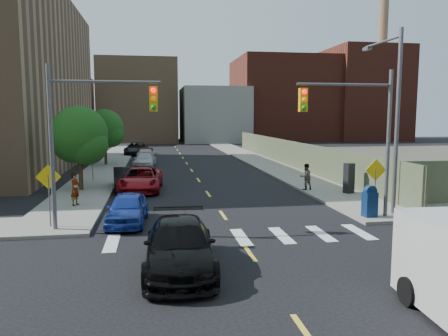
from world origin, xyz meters
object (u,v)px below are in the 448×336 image
object	(u,v)px
parked_car_red	(141,179)
pedestrian_east	(306,177)
parked_car_maroon	(146,155)
parked_car_grey	(136,149)
black_sedan	(180,246)
payphone	(349,178)
pedestrian_west	(75,189)
parked_car_black	(126,179)
parked_car_white	(145,155)
mailbox	(370,201)
parked_car_blue	(127,209)
parked_car_silver	(145,160)

from	to	relation	value
parked_car_red	pedestrian_east	distance (m)	10.70
parked_car_maroon	parked_car_grey	size ratio (longest dim) A/B	0.78
parked_car_grey	black_sedan	size ratio (longest dim) A/B	1.05
parked_car_red	payphone	xyz separation A→B (m)	(12.71, -3.61, 0.30)
black_sedan	pedestrian_west	world-z (taller)	pedestrian_west
pedestrian_east	payphone	bearing A→B (deg)	131.11
parked_car_maroon	parked_car_black	bearing A→B (deg)	-97.71
parked_car_white	mailbox	world-z (taller)	mailbox
parked_car_blue	parked_car_white	bearing A→B (deg)	93.16
parked_car_black	payphone	size ratio (longest dim) A/B	2.39
parked_car_white	parked_car_grey	size ratio (longest dim) A/B	0.82
parked_car_blue	payphone	world-z (taller)	payphone
parked_car_black	pedestrian_east	distance (m)	11.86
parked_car_blue	parked_car_white	xyz separation A→B (m)	(0.36, 25.88, 0.08)
parked_car_red	black_sedan	world-z (taller)	black_sedan
parked_car_grey	parked_car_red	bearing A→B (deg)	-83.80
parked_car_red	black_sedan	bearing A→B (deg)	-79.65
parked_car_grey	mailbox	bearing A→B (deg)	-68.10
parked_car_grey	black_sedan	world-z (taller)	parked_car_grey
mailbox	payphone	size ratio (longest dim) A/B	0.81
black_sedan	pedestrian_west	xyz separation A→B (m)	(-4.93, 10.30, 0.24)
parked_car_grey	black_sedan	xyz separation A→B (m)	(2.93, -41.83, -0.00)
parked_car_black	black_sedan	xyz separation A→B (m)	(2.65, -15.87, 0.06)
parked_car_white	parked_car_black	bearing A→B (deg)	-98.43
parked_car_red	black_sedan	size ratio (longest dim) A/B	1.04
black_sedan	pedestrian_west	size ratio (longest dim) A/B	3.09
pedestrian_west	pedestrian_east	xyz separation A→B (m)	(13.80, 2.76, -0.03)
parked_car_black	parked_car_red	world-z (taller)	parked_car_red
parked_car_blue	black_sedan	distance (m)	6.66
parked_car_black	payphone	bearing A→B (deg)	-23.03
parked_car_red	parked_car_silver	bearing A→B (deg)	94.20
parked_car_red	pedestrian_west	world-z (taller)	pedestrian_west
parked_car_blue	pedestrian_west	distance (m)	4.93
parked_car_blue	parked_car_black	distance (m)	9.54
black_sedan	mailbox	world-z (taller)	mailbox
black_sedan	parked_car_white	bearing A→B (deg)	95.33
parked_car_white	parked_car_maroon	xyz separation A→B (m)	(0.00, 1.15, -0.06)
parked_car_red	parked_car_white	xyz separation A→B (m)	(0.00, 17.13, 0.01)
parked_car_blue	parked_car_silver	bearing A→B (deg)	93.04
parked_car_grey	parked_car_black	bearing A→B (deg)	-85.98
parked_car_black	parked_car_grey	size ratio (longest dim) A/B	0.78
parked_car_blue	parked_car_maroon	distance (m)	27.03
parked_car_silver	pedestrian_west	size ratio (longest dim) A/B	2.68
parked_car_maroon	pedestrian_east	xyz separation A→B (m)	(10.50, -20.32, 0.27)
mailbox	parked_car_black	bearing A→B (deg)	130.46
parked_car_maroon	black_sedan	distance (m)	33.42
parked_car_silver	parked_car_grey	xyz separation A→B (m)	(-1.30, 13.20, 0.11)
black_sedan	payphone	world-z (taller)	payphone
parked_car_blue	payphone	distance (m)	14.06
parked_car_blue	parked_car_black	xyz separation A→B (m)	(-0.66, 9.51, 0.02)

